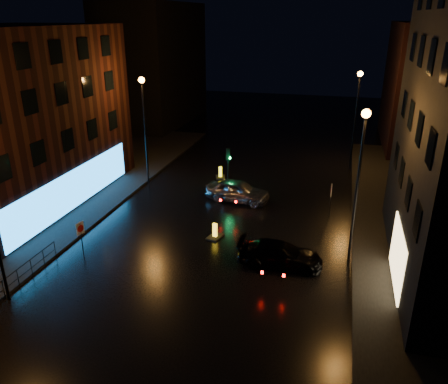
{
  "coord_description": "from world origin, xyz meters",
  "views": [
    {
      "loc": [
        6.65,
        -16.06,
        12.56
      ],
      "look_at": [
        0.34,
        7.16,
        2.8
      ],
      "focal_mm": 35.0,
      "sensor_mm": 36.0,
      "label": 1
    }
  ],
  "objects_px": {
    "silver_hatchback": "(238,191)",
    "dark_sedan": "(280,254)",
    "bollard_far": "(220,175)",
    "road_sign_left": "(81,231)",
    "traffic_signal": "(228,185)",
    "bollard_near": "(215,234)",
    "road_sign_right": "(331,193)"
  },
  "relations": [
    {
      "from": "silver_hatchback",
      "to": "traffic_signal",
      "type": "bearing_deg",
      "value": 42.14
    },
    {
      "from": "bollard_far",
      "to": "road_sign_left",
      "type": "bearing_deg",
      "value": -124.13
    },
    {
      "from": "silver_hatchback",
      "to": "bollard_far",
      "type": "bearing_deg",
      "value": 35.9
    },
    {
      "from": "dark_sedan",
      "to": "road_sign_right",
      "type": "distance_m",
      "value": 7.54
    },
    {
      "from": "traffic_signal",
      "to": "dark_sedan",
      "type": "xyz_separation_m",
      "value": [
        5.4,
        -9.57,
        0.16
      ]
    },
    {
      "from": "silver_hatchback",
      "to": "bollard_far",
      "type": "distance_m",
      "value": 5.09
    },
    {
      "from": "dark_sedan",
      "to": "bollard_far",
      "type": "distance_m",
      "value": 14.15
    },
    {
      "from": "bollard_near",
      "to": "bollard_far",
      "type": "relative_size",
      "value": 0.96
    },
    {
      "from": "bollard_far",
      "to": "road_sign_right",
      "type": "distance_m",
      "value": 10.62
    },
    {
      "from": "bollard_far",
      "to": "silver_hatchback",
      "type": "bearing_deg",
      "value": -78.94
    },
    {
      "from": "dark_sedan",
      "to": "bollard_far",
      "type": "relative_size",
      "value": 3.62
    },
    {
      "from": "bollard_near",
      "to": "bollard_far",
      "type": "distance_m",
      "value": 10.58
    },
    {
      "from": "road_sign_left",
      "to": "bollard_far",
      "type": "bearing_deg",
      "value": 88.49
    },
    {
      "from": "traffic_signal",
      "to": "dark_sedan",
      "type": "bearing_deg",
      "value": -60.58
    },
    {
      "from": "dark_sedan",
      "to": "road_sign_left",
      "type": "bearing_deg",
      "value": 98.88
    },
    {
      "from": "traffic_signal",
      "to": "road_sign_right",
      "type": "bearing_deg",
      "value": -17.75
    },
    {
      "from": "silver_hatchback",
      "to": "road_sign_left",
      "type": "distance_m",
      "value": 11.95
    },
    {
      "from": "silver_hatchback",
      "to": "dark_sedan",
      "type": "distance_m",
      "value": 9.09
    },
    {
      "from": "dark_sedan",
      "to": "road_sign_left",
      "type": "height_order",
      "value": "road_sign_left"
    },
    {
      "from": "bollard_near",
      "to": "road_sign_left",
      "type": "bearing_deg",
      "value": -133.56
    },
    {
      "from": "bollard_near",
      "to": "road_sign_right",
      "type": "height_order",
      "value": "road_sign_right"
    },
    {
      "from": "silver_hatchback",
      "to": "bollard_far",
      "type": "xyz_separation_m",
      "value": [
        -2.53,
        4.38,
        -0.57
      ]
    },
    {
      "from": "bollard_near",
      "to": "road_sign_left",
      "type": "relative_size",
      "value": 0.57
    },
    {
      "from": "bollard_far",
      "to": "road_sign_left",
      "type": "xyz_separation_m",
      "value": [
        -3.9,
        -14.41,
        1.39
      ]
    },
    {
      "from": "dark_sedan",
      "to": "bollard_near",
      "type": "bearing_deg",
      "value": 61.71
    },
    {
      "from": "dark_sedan",
      "to": "bollard_near",
      "type": "relative_size",
      "value": 3.75
    },
    {
      "from": "dark_sedan",
      "to": "bollard_far",
      "type": "bearing_deg",
      "value": 26.96
    },
    {
      "from": "silver_hatchback",
      "to": "road_sign_right",
      "type": "bearing_deg",
      "value": -92.11
    },
    {
      "from": "dark_sedan",
      "to": "road_sign_left",
      "type": "relative_size",
      "value": 2.13
    },
    {
      "from": "traffic_signal",
      "to": "bollard_far",
      "type": "height_order",
      "value": "traffic_signal"
    },
    {
      "from": "traffic_signal",
      "to": "road_sign_right",
      "type": "height_order",
      "value": "traffic_signal"
    },
    {
      "from": "silver_hatchback",
      "to": "bollard_near",
      "type": "relative_size",
      "value": 3.78
    }
  ]
}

